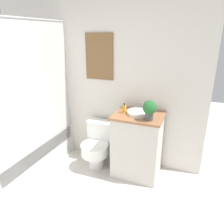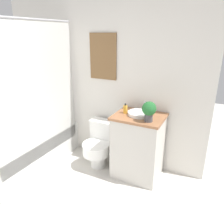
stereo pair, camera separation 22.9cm
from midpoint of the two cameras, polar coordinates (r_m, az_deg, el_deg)
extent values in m
cube|color=silver|center=(3.17, -6.54, 9.43)|extent=(3.10, 0.05, 2.50)
cube|color=brown|center=(3.06, -5.57, 14.16)|extent=(0.40, 0.02, 0.61)
cube|color=beige|center=(3.05, -5.61, 14.15)|extent=(0.37, 0.01, 0.58)
cube|color=white|center=(3.36, -23.59, -10.31)|extent=(0.63, 1.50, 0.44)
cube|color=silver|center=(2.83, -21.54, 3.81)|extent=(0.01, 1.38, 1.69)
cylinder|color=#B7B7BC|center=(2.74, -23.99, 21.47)|extent=(0.02, 1.38, 0.02)
cylinder|color=white|center=(3.22, -6.17, -12.32)|extent=(0.22, 0.22, 0.21)
cylinder|color=white|center=(3.10, -6.70, -9.97)|extent=(0.37, 0.37, 0.14)
cylinder|color=white|center=(3.06, -6.76, -8.67)|extent=(0.38, 0.38, 0.02)
cube|color=white|center=(3.21, -4.82, -5.68)|extent=(0.38, 0.18, 0.36)
cube|color=white|center=(3.13, -4.92, -2.55)|extent=(0.40, 0.19, 0.02)
cube|color=beige|center=(2.92, 4.37, -8.91)|extent=(0.59, 0.48, 0.83)
cube|color=#9E6642|center=(2.74, 4.61, -1.02)|extent=(0.62, 0.51, 0.03)
cylinder|color=white|center=(2.75, 4.75, -0.20)|extent=(0.30, 0.30, 0.04)
cylinder|color=silver|center=(2.89, 5.80, 1.76)|extent=(0.02, 0.02, 0.13)
cylinder|color=gold|center=(2.78, 0.87, 0.78)|extent=(0.05, 0.05, 0.10)
cylinder|color=black|center=(2.75, 0.88, 2.04)|extent=(0.02, 0.02, 0.02)
cylinder|color=#4C4C51|center=(2.56, 7.16, -1.21)|extent=(0.09, 0.09, 0.09)
sphere|color=#23662D|center=(2.52, 7.27, 1.13)|extent=(0.16, 0.16, 0.16)
camera|label=1|loc=(0.11, -92.48, -0.90)|focal=35.00mm
camera|label=2|loc=(0.11, 87.52, 0.90)|focal=35.00mm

